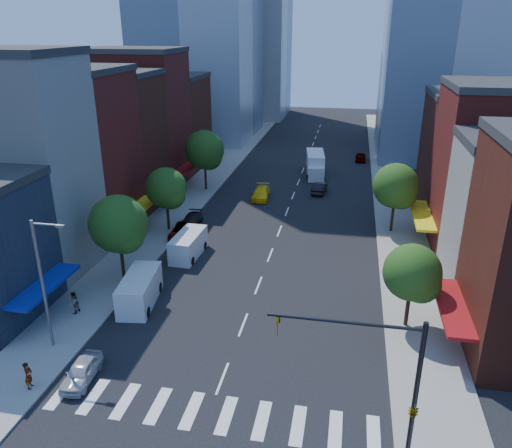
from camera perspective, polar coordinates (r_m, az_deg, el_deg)
The scene contains 30 objects.
ground at distance 32.09m, azimuth -3.86°, elevation -17.18°, with size 220.00×220.00×0.00m, color black.
sidewalk_left at distance 69.83m, azimuth -5.60°, elevation 4.95°, with size 5.00×120.00×0.15m, color gray.
sidewalk_right at distance 67.38m, azimuth 15.32°, elevation 3.64°, with size 5.00×120.00×0.15m, color gray.
crosswalk at distance 29.90m, azimuth -5.39°, elevation -20.69°, with size 19.00×3.00×0.01m, color silver.
bldg_left_1 at distance 46.83m, azimuth -25.99°, elevation 5.78°, with size 12.00×8.00×18.00m, color beige.
bldg_left_2 at distance 53.86m, azimuth -20.62°, elevation 7.34°, with size 12.00×9.00×16.00m, color maroon.
bldg_left_3 at distance 61.18m, azimuth -16.54°, elevation 8.95°, with size 12.00×8.00×15.00m, color #4B1C12.
bldg_left_4 at distance 68.51m, azimuth -13.44°, elevation 11.40°, with size 12.00×9.00×17.00m, color maroon.
bldg_left_5 at distance 77.48m, azimuth -10.47°, elevation 11.27°, with size 12.00×10.00×13.00m, color #4B1C12.
bldg_right_2 at distance 51.70m, azimuth 26.65°, elevation 5.28°, with size 12.00×10.00×15.00m, color maroon.
bldg_right_3 at distance 61.32m, azimuth 24.23°, elevation 6.99°, with size 12.00×10.00×13.00m, color #4B1C12.
traffic_signal at distance 25.46m, azimuth 16.46°, elevation -18.20°, with size 7.24×2.24×8.00m.
streetlight at distance 34.53m, azimuth -23.07°, elevation -5.63°, with size 2.25×0.25×9.00m.
tree_left_near at distance 42.23m, azimuth -15.30°, elevation -0.26°, with size 4.80×4.80×7.30m.
tree_left_mid at distance 51.81m, azimuth -10.10°, elevation 3.87°, with size 4.20×4.20×6.65m.
tree_left_far at distance 64.40m, azimuth -5.78°, elevation 8.24°, with size 5.00×5.00×7.75m.
tree_right_near at distance 36.08m, azimuth 17.63°, elevation -5.60°, with size 4.00×4.00×6.20m.
tree_right_far at distance 52.50m, azimuth 15.82°, elevation 4.00°, with size 4.60×4.60×7.20m.
parked_car_front at distance 33.23m, azimuth -19.32°, elevation -15.61°, with size 1.51×3.74×1.28m, color #B6B5BB.
parked_car_second at distance 47.72m, azimuth -7.47°, elevation -2.50°, with size 1.46×4.17×1.38m, color black.
parked_car_third at distance 51.30m, azimuth -8.42°, elevation -0.82°, with size 2.16×4.68×1.30m, color #999999.
parked_car_rear at distance 53.86m, azimuth -7.43°, elevation 0.34°, with size 1.79×4.42×1.28m, color black.
cargo_van_near at distance 39.66m, azimuth -13.21°, elevation -7.46°, with size 2.93×5.80×2.37m.
cargo_van_far at distance 46.84m, azimuth -7.80°, elevation -2.44°, with size 2.30×5.28×2.22m.
taxi at distance 62.26m, azimuth 0.60°, elevation 3.56°, with size 1.95×4.79×1.39m, color yellow.
traffic_car_oncoming at distance 64.85m, azimuth 7.27°, elevation 4.13°, with size 1.47×4.23×1.39m, color black.
traffic_car_far at distance 81.91m, azimuth 11.87°, elevation 7.55°, with size 1.59×3.95×1.34m, color #999999.
box_truck at distance 72.49m, azimuth 6.78°, elevation 6.71°, with size 3.25×8.14×3.19m.
pedestrian_near at distance 33.40m, azimuth -24.58°, elevation -15.46°, with size 0.64×0.42×1.75m, color #999999.
pedestrian_far at distance 39.79m, azimuth -20.10°, elevation -8.45°, with size 0.83×0.65×1.72m, color #999999.
Camera 1 is at (6.72, -24.06, 20.14)m, focal length 35.00 mm.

